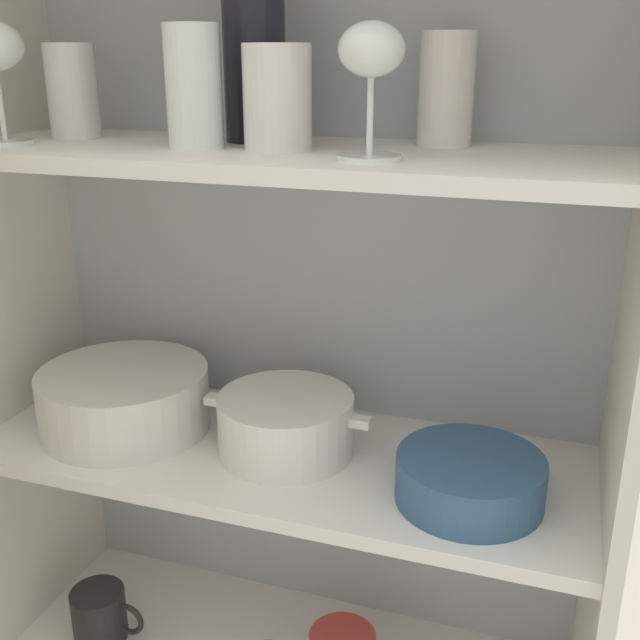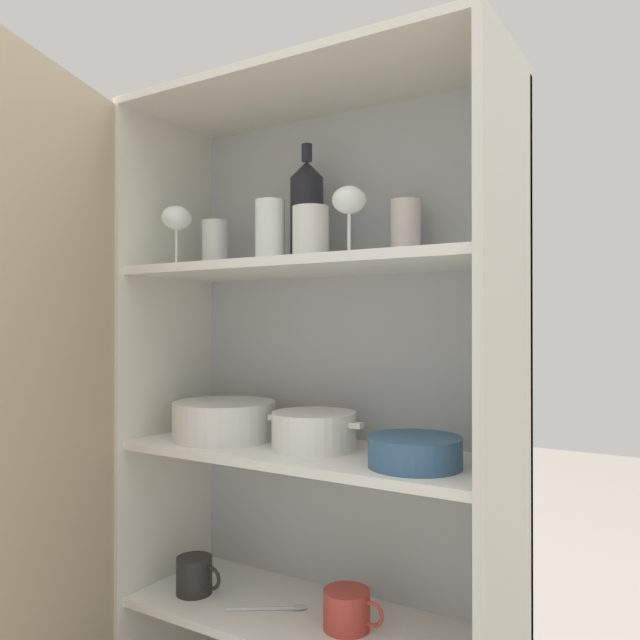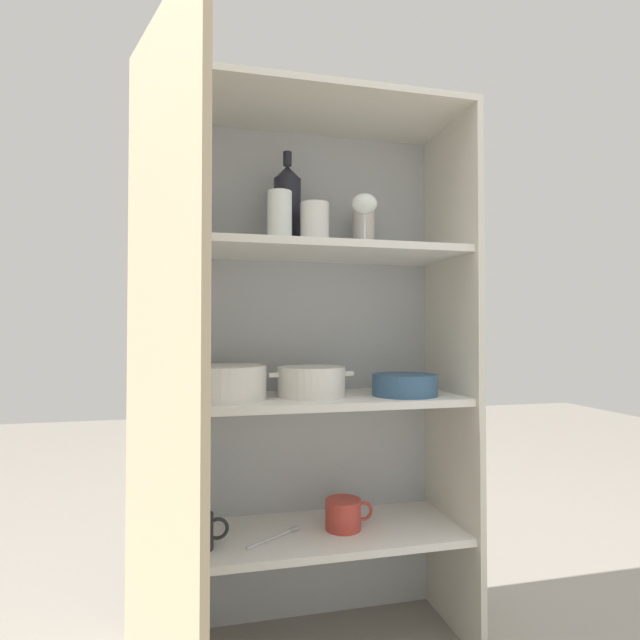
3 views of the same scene
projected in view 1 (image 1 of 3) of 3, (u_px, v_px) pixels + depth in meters
cupboard_back_panel at (317, 370)px, 1.17m from camera, size 0.88×0.02×1.48m
cupboard_side_left at (19, 374)px, 1.15m from camera, size 0.02×0.35×1.48m
cupboard_side_right at (614, 467)px, 0.89m from camera, size 0.02×0.35×1.48m
shelf_board_middle at (279, 456)px, 1.05m from camera, size 0.85×0.31×0.02m
shelf_board_upper at (273, 156)px, 0.91m from camera, size 0.85×0.31×0.02m
tumbler_glass_0 at (194, 87)px, 0.88m from camera, size 0.07×0.07×0.14m
tumbler_glass_1 at (277, 98)px, 0.86m from camera, size 0.08×0.08×0.12m
tumbler_glass_2 at (72, 91)px, 1.00m from camera, size 0.07×0.07×0.12m
tumbler_glass_3 at (446, 90)px, 0.90m from camera, size 0.07×0.07×0.13m
wine_glass_0 at (371, 61)px, 0.76m from camera, size 0.07×0.07×0.14m
wine_bottle at (254, 39)px, 0.93m from camera, size 0.08×0.08×0.29m
plate_stack_white at (125, 399)px, 1.09m from camera, size 0.25×0.25×0.09m
mixing_bowl_large at (470, 477)px, 0.91m from camera, size 0.18×0.18×0.06m
casserole_dish at (286, 424)px, 1.03m from camera, size 0.24×0.19×0.08m
coffee_mug_primary at (100, 614)px, 1.20m from camera, size 0.12×0.09×0.09m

